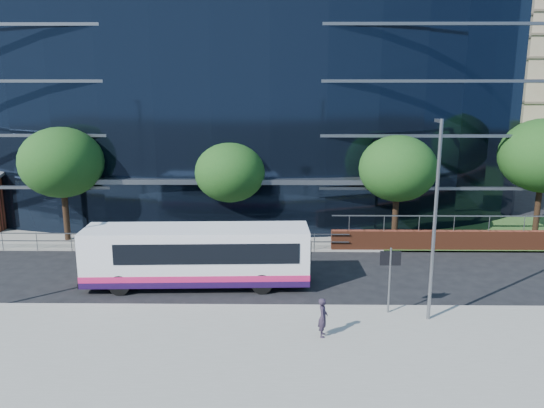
{
  "coord_description": "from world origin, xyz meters",
  "views": [
    {
      "loc": [
        -0.06,
        -22.13,
        9.37
      ],
      "look_at": [
        -0.44,
        8.0,
        2.59
      ],
      "focal_mm": 35.0,
      "sensor_mm": 36.0,
      "label": 1
    }
  ],
  "objects_px": {
    "tree_far_b": "(230,172)",
    "tree_far_c": "(398,169)",
    "tree_dist_e": "(486,128)",
    "city_bus": "(199,255)",
    "street_sign": "(390,266)",
    "pedestrian": "(323,317)",
    "streetlight_east": "(435,216)",
    "tree_far_d": "(543,156)",
    "tree_far_a": "(61,163)"
  },
  "relations": [
    {
      "from": "street_sign",
      "to": "city_bus",
      "type": "distance_m",
      "value": 8.95
    },
    {
      "from": "tree_dist_e",
      "to": "city_bus",
      "type": "bearing_deg",
      "value": -125.97
    },
    {
      "from": "tree_dist_e",
      "to": "tree_far_b",
      "type": "bearing_deg",
      "value": -131.52
    },
    {
      "from": "tree_far_c",
      "to": "pedestrian",
      "type": "height_order",
      "value": "tree_far_c"
    },
    {
      "from": "tree_far_a",
      "to": "pedestrian",
      "type": "bearing_deg",
      "value": -41.13
    },
    {
      "from": "tree_far_a",
      "to": "tree_far_d",
      "type": "height_order",
      "value": "tree_far_d"
    },
    {
      "from": "pedestrian",
      "to": "tree_far_a",
      "type": "bearing_deg",
      "value": 56.4
    },
    {
      "from": "city_bus",
      "to": "tree_far_d",
      "type": "bearing_deg",
      "value": 20.65
    },
    {
      "from": "tree_far_b",
      "to": "tree_far_c",
      "type": "xyz_separation_m",
      "value": [
        10.0,
        -0.5,
        0.33
      ]
    },
    {
      "from": "tree_far_a",
      "to": "city_bus",
      "type": "height_order",
      "value": "tree_far_a"
    },
    {
      "from": "street_sign",
      "to": "tree_far_d",
      "type": "bearing_deg",
      "value": 45.22
    },
    {
      "from": "street_sign",
      "to": "tree_far_c",
      "type": "xyz_separation_m",
      "value": [
        2.5,
        10.59,
        2.39
      ]
    },
    {
      "from": "tree_dist_e",
      "to": "streetlight_east",
      "type": "height_order",
      "value": "streetlight_east"
    },
    {
      "from": "tree_far_c",
      "to": "tree_dist_e",
      "type": "relative_size",
      "value": 1.0
    },
    {
      "from": "tree_far_d",
      "to": "tree_far_a",
      "type": "bearing_deg",
      "value": -178.03
    },
    {
      "from": "streetlight_east",
      "to": "tree_far_b",
      "type": "bearing_deg",
      "value": 127.63
    },
    {
      "from": "tree_far_a",
      "to": "pedestrian",
      "type": "xyz_separation_m",
      "value": [
        14.61,
        -12.76,
        -3.96
      ]
    },
    {
      "from": "tree_far_d",
      "to": "pedestrian",
      "type": "relative_size",
      "value": 4.96
    },
    {
      "from": "tree_far_d",
      "to": "city_bus",
      "type": "relative_size",
      "value": 0.7
    },
    {
      "from": "tree_far_a",
      "to": "tree_far_d",
      "type": "relative_size",
      "value": 0.94
    },
    {
      "from": "tree_far_c",
      "to": "pedestrian",
      "type": "relative_size",
      "value": 4.34
    },
    {
      "from": "tree_far_b",
      "to": "city_bus",
      "type": "relative_size",
      "value": 0.57
    },
    {
      "from": "tree_far_b",
      "to": "tree_far_d",
      "type": "distance_m",
      "value": 19.03
    },
    {
      "from": "pedestrian",
      "to": "tree_far_c",
      "type": "bearing_deg",
      "value": -15.37
    },
    {
      "from": "tree_far_a",
      "to": "tree_far_b",
      "type": "distance_m",
      "value": 10.03
    },
    {
      "from": "tree_far_c",
      "to": "streetlight_east",
      "type": "bearing_deg",
      "value": -95.11
    },
    {
      "from": "street_sign",
      "to": "tree_far_b",
      "type": "relative_size",
      "value": 0.46
    },
    {
      "from": "street_sign",
      "to": "tree_far_b",
      "type": "height_order",
      "value": "tree_far_b"
    },
    {
      "from": "street_sign",
      "to": "pedestrian",
      "type": "xyz_separation_m",
      "value": [
        -2.89,
        -2.17,
        -1.25
      ]
    },
    {
      "from": "streetlight_east",
      "to": "pedestrian",
      "type": "bearing_deg",
      "value": -160.15
    },
    {
      "from": "tree_far_b",
      "to": "city_bus",
      "type": "xyz_separation_m",
      "value": [
        -0.81,
        -7.82,
        -2.69
      ]
    },
    {
      "from": "tree_far_b",
      "to": "tree_far_d",
      "type": "bearing_deg",
      "value": 1.51
    },
    {
      "from": "tree_far_c",
      "to": "tree_dist_e",
      "type": "height_order",
      "value": "same"
    },
    {
      "from": "tree_far_a",
      "to": "tree_far_b",
      "type": "xyz_separation_m",
      "value": [
        10.0,
        0.5,
        -0.65
      ]
    },
    {
      "from": "tree_far_b",
      "to": "city_bus",
      "type": "height_order",
      "value": "tree_far_b"
    },
    {
      "from": "tree_far_d",
      "to": "city_bus",
      "type": "height_order",
      "value": "tree_far_d"
    },
    {
      "from": "tree_far_a",
      "to": "tree_far_d",
      "type": "bearing_deg",
      "value": 1.97
    },
    {
      "from": "city_bus",
      "to": "tree_dist_e",
      "type": "bearing_deg",
      "value": 51.91
    },
    {
      "from": "tree_far_d",
      "to": "tree_dist_e",
      "type": "relative_size",
      "value": 1.14
    },
    {
      "from": "tree_far_a",
      "to": "streetlight_east",
      "type": "distance_m",
      "value": 22.05
    },
    {
      "from": "tree_far_b",
      "to": "tree_dist_e",
      "type": "relative_size",
      "value": 0.93
    },
    {
      "from": "streetlight_east",
      "to": "city_bus",
      "type": "relative_size",
      "value": 0.75
    },
    {
      "from": "tree_far_a",
      "to": "city_bus",
      "type": "relative_size",
      "value": 0.65
    },
    {
      "from": "street_sign",
      "to": "streetlight_east",
      "type": "xyz_separation_m",
      "value": [
        1.5,
        -0.59,
        2.29
      ]
    },
    {
      "from": "tree_far_b",
      "to": "tree_far_c",
      "type": "relative_size",
      "value": 0.93
    },
    {
      "from": "tree_dist_e",
      "to": "street_sign",
      "type": "bearing_deg",
      "value": -115.12
    },
    {
      "from": "tree_far_d",
      "to": "tree_dist_e",
      "type": "distance_m",
      "value": 31.06
    },
    {
      "from": "tree_dist_e",
      "to": "streetlight_east",
      "type": "xyz_separation_m",
      "value": [
        -18.0,
        -42.17,
        -0.1
      ]
    },
    {
      "from": "tree_far_b",
      "to": "tree_far_a",
      "type": "bearing_deg",
      "value": -177.14
    },
    {
      "from": "tree_dist_e",
      "to": "tree_far_c",
      "type": "bearing_deg",
      "value": -118.74
    }
  ]
}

